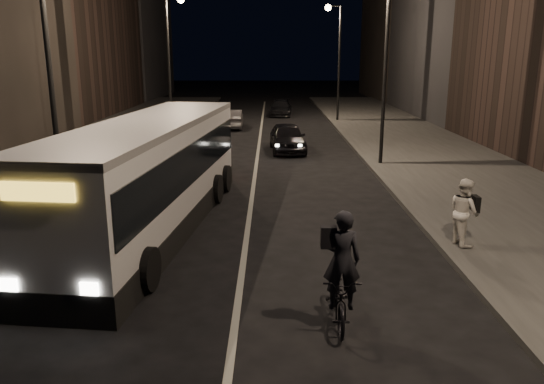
{
  "coord_description": "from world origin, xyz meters",
  "views": [
    {
      "loc": [
        0.68,
        -11.39,
        4.93
      ],
      "look_at": [
        0.7,
        1.7,
        1.5
      ],
      "focal_mm": 35.0,
      "sensor_mm": 36.0,
      "label": 1
    }
  ],
  "objects_px": {
    "cyclist_on_bicycle": "(340,286)",
    "car_near": "(287,137)",
    "pedestrian_woman": "(464,212)",
    "car_mid": "(232,119)",
    "streetlight_right_far": "(336,47)",
    "car_far": "(281,108)",
    "streetlight_right_mid": "(380,43)",
    "city_bus": "(151,171)",
    "streetlight_left_far": "(172,46)",
    "streetlight_left_near": "(56,37)"
  },
  "relations": [
    {
      "from": "cyclist_on_bicycle",
      "to": "car_near",
      "type": "xyz_separation_m",
      "value": [
        -0.43,
        18.1,
        -0.03
      ]
    },
    {
      "from": "pedestrian_woman",
      "to": "car_mid",
      "type": "bearing_deg",
      "value": 6.24
    },
    {
      "from": "streetlight_right_far",
      "to": "car_far",
      "type": "bearing_deg",
      "value": 133.31
    },
    {
      "from": "car_far",
      "to": "pedestrian_woman",
      "type": "bearing_deg",
      "value": -78.81
    },
    {
      "from": "streetlight_right_mid",
      "to": "city_bus",
      "type": "distance_m",
      "value": 12.43
    },
    {
      "from": "streetlight_left_far",
      "to": "pedestrian_woman",
      "type": "distance_m",
      "value": 23.62
    },
    {
      "from": "car_near",
      "to": "cyclist_on_bicycle",
      "type": "bearing_deg",
      "value": -91.92
    },
    {
      "from": "streetlight_right_mid",
      "to": "cyclist_on_bicycle",
      "type": "height_order",
      "value": "streetlight_right_mid"
    },
    {
      "from": "streetlight_left_far",
      "to": "city_bus",
      "type": "bearing_deg",
      "value": -82.07
    },
    {
      "from": "streetlight_right_far",
      "to": "city_bus",
      "type": "bearing_deg",
      "value": -108.04
    },
    {
      "from": "streetlight_right_far",
      "to": "car_far",
      "type": "height_order",
      "value": "streetlight_right_far"
    },
    {
      "from": "pedestrian_woman",
      "to": "car_far",
      "type": "xyz_separation_m",
      "value": [
        -4.14,
        30.58,
        -0.41
      ]
    },
    {
      "from": "streetlight_left_near",
      "to": "pedestrian_woman",
      "type": "relative_size",
      "value": 4.7
    },
    {
      "from": "streetlight_right_mid",
      "to": "streetlight_left_far",
      "type": "height_order",
      "value": "same"
    },
    {
      "from": "streetlight_left_far",
      "to": "cyclist_on_bicycle",
      "type": "height_order",
      "value": "streetlight_left_far"
    },
    {
      "from": "streetlight_left_far",
      "to": "car_far",
      "type": "distance_m",
      "value": 13.07
    },
    {
      "from": "city_bus",
      "to": "pedestrian_woman",
      "type": "bearing_deg",
      "value": -5.46
    },
    {
      "from": "streetlight_right_mid",
      "to": "streetlight_left_near",
      "type": "relative_size",
      "value": 1.0
    },
    {
      "from": "streetlight_left_far",
      "to": "car_near",
      "type": "relative_size",
      "value": 1.9
    },
    {
      "from": "car_mid",
      "to": "streetlight_left_far",
      "type": "bearing_deg",
      "value": 35.65
    },
    {
      "from": "streetlight_left_far",
      "to": "car_far",
      "type": "xyz_separation_m",
      "value": [
        6.79,
        10.11,
        -4.75
      ]
    },
    {
      "from": "pedestrian_woman",
      "to": "car_far",
      "type": "relative_size",
      "value": 0.41
    },
    {
      "from": "car_far",
      "to": "city_bus",
      "type": "bearing_deg",
      "value": -94.77
    },
    {
      "from": "streetlight_left_far",
      "to": "pedestrian_woman",
      "type": "relative_size",
      "value": 4.7
    },
    {
      "from": "car_near",
      "to": "streetlight_left_far",
      "type": "bearing_deg",
      "value": 134.45
    },
    {
      "from": "streetlight_left_near",
      "to": "pedestrian_woman",
      "type": "distance_m",
      "value": 12.02
    },
    {
      "from": "streetlight_right_mid",
      "to": "streetlight_left_near",
      "type": "xyz_separation_m",
      "value": [
        -10.66,
        -8.0,
        0.0
      ]
    },
    {
      "from": "streetlight_right_far",
      "to": "streetlight_left_far",
      "type": "height_order",
      "value": "same"
    },
    {
      "from": "streetlight_right_mid",
      "to": "city_bus",
      "type": "xyz_separation_m",
      "value": [
        -8.05,
        -8.73,
        -3.66
      ]
    },
    {
      "from": "city_bus",
      "to": "car_near",
      "type": "xyz_separation_m",
      "value": [
        4.24,
        12.51,
        -0.98
      ]
    },
    {
      "from": "streetlight_right_mid",
      "to": "pedestrian_woman",
      "type": "xyz_separation_m",
      "value": [
        0.27,
        -10.48,
        -4.34
      ]
    },
    {
      "from": "streetlight_right_far",
      "to": "pedestrian_woman",
      "type": "bearing_deg",
      "value": -89.42
    },
    {
      "from": "streetlight_right_mid",
      "to": "car_far",
      "type": "relative_size",
      "value": 1.92
    },
    {
      "from": "car_mid",
      "to": "car_far",
      "type": "xyz_separation_m",
      "value": [
        3.42,
        7.56,
        -0.02
      ]
    },
    {
      "from": "streetlight_left_far",
      "to": "pedestrian_woman",
      "type": "xyz_separation_m",
      "value": [
        10.93,
        -20.48,
        -4.34
      ]
    },
    {
      "from": "car_mid",
      "to": "cyclist_on_bicycle",
      "type": "bearing_deg",
      "value": 96.96
    },
    {
      "from": "cyclist_on_bicycle",
      "to": "car_mid",
      "type": "relative_size",
      "value": 0.59
    },
    {
      "from": "pedestrian_woman",
      "to": "streetlight_right_far",
      "type": "bearing_deg",
      "value": -11.34
    },
    {
      "from": "streetlight_left_near",
      "to": "cyclist_on_bicycle",
      "type": "height_order",
      "value": "streetlight_left_near"
    },
    {
      "from": "cyclist_on_bicycle",
      "to": "pedestrian_woman",
      "type": "xyz_separation_m",
      "value": [
        3.65,
        3.85,
        0.27
      ]
    },
    {
      "from": "streetlight_left_far",
      "to": "cyclist_on_bicycle",
      "type": "xyz_separation_m",
      "value": [
        7.29,
        -24.33,
        -4.61
      ]
    },
    {
      "from": "streetlight_right_far",
      "to": "car_far",
      "type": "relative_size",
      "value": 1.92
    },
    {
      "from": "car_mid",
      "to": "streetlight_right_mid",
      "type": "bearing_deg",
      "value": 118.84
    },
    {
      "from": "pedestrian_woman",
      "to": "car_mid",
      "type": "height_order",
      "value": "pedestrian_woman"
    },
    {
      "from": "streetlight_right_far",
      "to": "pedestrian_woman",
      "type": "xyz_separation_m",
      "value": [
        0.27,
        -26.48,
        -4.34
      ]
    },
    {
      "from": "car_far",
      "to": "car_mid",
      "type": "bearing_deg",
      "value": -110.82
    },
    {
      "from": "car_mid",
      "to": "car_far",
      "type": "distance_m",
      "value": 8.3
    },
    {
      "from": "streetlight_right_far",
      "to": "city_bus",
      "type": "height_order",
      "value": "streetlight_right_far"
    },
    {
      "from": "pedestrian_woman",
      "to": "city_bus",
      "type": "bearing_deg",
      "value": 66.24
    },
    {
      "from": "streetlight_right_mid",
      "to": "city_bus",
      "type": "relative_size",
      "value": 0.69
    }
  ]
}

